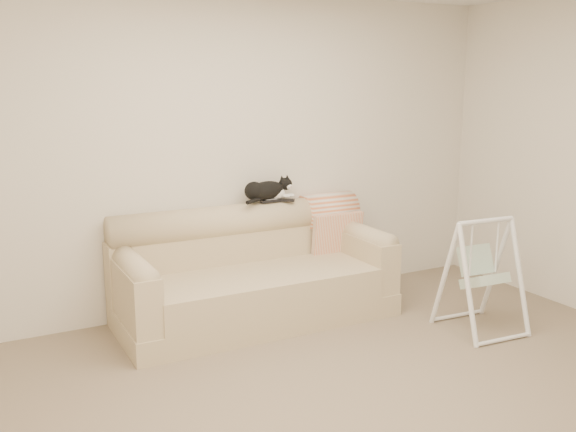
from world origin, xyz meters
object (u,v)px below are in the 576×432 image
object	(u,v)px
sofa	(252,276)
tuxedo_cat	(267,190)
remote_b	(285,200)
baby_swing	(482,275)
remote_a	(271,201)

from	to	relation	value
sofa	tuxedo_cat	size ratio (longest dim) A/B	4.28
remote_b	tuxedo_cat	size ratio (longest dim) A/B	0.32
tuxedo_cat	sofa	bearing A→B (deg)	-136.44
baby_swing	remote_a	bearing A→B (deg)	132.67
sofa	remote_a	size ratio (longest dim) A/B	12.05
remote_b	tuxedo_cat	distance (m)	0.18
tuxedo_cat	baby_swing	xyz separation A→B (m)	(1.20, -1.30, -0.56)
tuxedo_cat	baby_swing	bearing A→B (deg)	-47.27
sofa	tuxedo_cat	bearing A→B (deg)	43.56
remote_a	baby_swing	distance (m)	1.79
remote_b	tuxedo_cat	bearing A→B (deg)	166.11
remote_b	remote_a	bearing A→B (deg)	173.79
remote_a	sofa	bearing A→B (deg)	-141.80
sofa	remote_b	world-z (taller)	remote_b
sofa	remote_a	distance (m)	0.66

